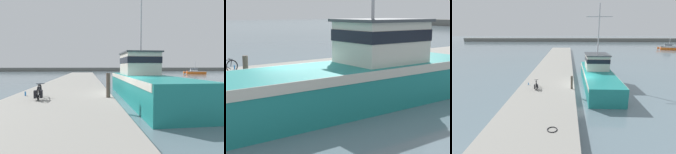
{
  "view_description": "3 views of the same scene",
  "coord_description": "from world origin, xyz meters",
  "views": [
    {
      "loc": [
        -2.39,
        -10.77,
        2.47
      ],
      "look_at": [
        -0.72,
        1.2,
        1.74
      ],
      "focal_mm": 28.0,
      "sensor_mm": 36.0,
      "label": 1
    },
    {
      "loc": [
        12.88,
        -6.93,
        3.95
      ],
      "look_at": [
        0.47,
        2.41,
        1.02
      ],
      "focal_mm": 55.0,
      "sensor_mm": 36.0,
      "label": 2
    },
    {
      "loc": [
        -1.65,
        -18.21,
        6.64
      ],
      "look_at": [
        -2.11,
        0.51,
        1.51
      ],
      "focal_mm": 28.0,
      "sensor_mm": 36.0,
      "label": 3
    }
  ],
  "objects": [
    {
      "name": "fishing_boat_main",
      "position": [
        1.93,
        2.78,
        1.34
      ],
      "size": [
        3.63,
        15.27,
        9.52
      ],
      "rotation": [
        0.0,
        0.0,
        -0.02
      ],
      "color": "teal",
      "rests_on": "ground_plane"
    },
    {
      "name": "dock_pier",
      "position": [
        -3.89,
        0.0,
        0.38
      ],
      "size": [
        5.83,
        80.0,
        0.77
      ],
      "primitive_type": "cube",
      "color": "gray",
      "rests_on": "ground_plane"
    },
    {
      "name": "water_bottle_by_bike",
      "position": [
        -6.0,
        -0.08,
        0.89
      ],
      "size": [
        0.08,
        0.08,
        0.24
      ],
      "primitive_type": "cylinder",
      "color": "blue",
      "rests_on": "dock_pier"
    },
    {
      "name": "ground_plane",
      "position": [
        0.0,
        0.0,
        0.0
      ],
      "size": [
        320.0,
        320.0,
        0.0
      ],
      "primitive_type": "plane",
      "color": "slate"
    },
    {
      "name": "mooring_post",
      "position": [
        -1.27,
        -1.31,
        1.44
      ],
      "size": [
        0.23,
        0.23,
        1.35
      ],
      "primitive_type": "cylinder",
      "color": "#51473D",
      "rests_on": "dock_pier"
    }
  ]
}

